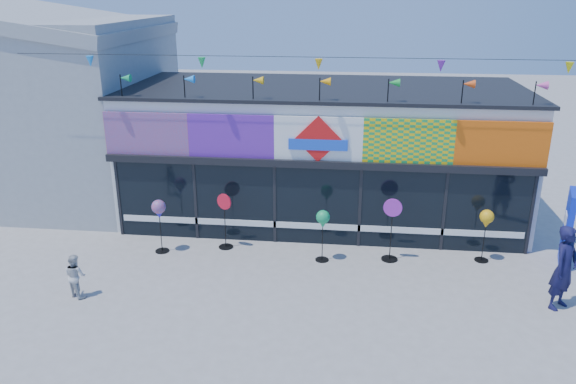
% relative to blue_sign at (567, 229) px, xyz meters
% --- Properties ---
extents(ground, '(80.00, 80.00, 0.00)m').
position_rel_blue_sign_xyz_m(ground, '(-6.57, -2.85, -1.03)').
color(ground, gray).
rests_on(ground, ground).
extents(kite_shop, '(16.00, 5.70, 5.31)m').
position_rel_blue_sign_xyz_m(kite_shop, '(-6.57, 3.09, 1.02)').
color(kite_shop, silver).
rests_on(kite_shop, ground).
extents(neighbour_building, '(8.18, 7.20, 6.87)m').
position_rel_blue_sign_xyz_m(neighbour_building, '(-16.57, 4.15, 2.18)').
color(neighbour_building, '#9C9EA1').
rests_on(neighbour_building, ground).
extents(blue_sign, '(0.44, 1.02, 2.05)m').
position_rel_blue_sign_xyz_m(blue_sign, '(0.00, 0.00, 0.00)').
color(blue_sign, '#0D26CD').
rests_on(blue_sign, ground).
extents(spinner_0, '(0.39, 0.39, 1.53)m').
position_rel_blue_sign_xyz_m(spinner_0, '(-10.82, -0.46, 0.20)').
color(spinner_0, black).
rests_on(spinner_0, ground).
extents(spinner_1, '(0.43, 0.41, 1.61)m').
position_rel_blue_sign_xyz_m(spinner_1, '(-9.11, 0.00, -0.18)').
color(spinner_1, black).
rests_on(spinner_1, ground).
extents(spinner_2, '(0.36, 0.36, 1.44)m').
position_rel_blue_sign_xyz_m(spinner_2, '(-6.35, -0.49, 0.13)').
color(spinner_2, black).
rests_on(spinner_2, ground).
extents(spinner_3, '(0.49, 0.45, 1.75)m').
position_rel_blue_sign_xyz_m(spinner_3, '(-4.54, -0.25, -0.10)').
color(spinner_3, black).
rests_on(spinner_3, ground).
extents(spinner_4, '(0.37, 0.37, 1.47)m').
position_rel_blue_sign_xyz_m(spinner_4, '(-2.07, -0.03, 0.15)').
color(spinner_4, black).
rests_on(spinner_4, ground).
extents(adult_man, '(0.86, 0.85, 2.00)m').
position_rel_blue_sign_xyz_m(adult_man, '(-0.82, -2.25, -0.03)').
color(adult_man, '#131239').
rests_on(adult_man, ground).
extents(child, '(0.61, 0.51, 1.08)m').
position_rel_blue_sign_xyz_m(child, '(-12.03, -3.04, -0.49)').
color(child, silver).
rests_on(child, ground).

